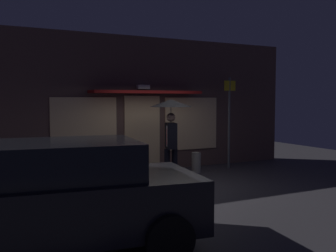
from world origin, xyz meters
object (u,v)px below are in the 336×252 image
at_px(parked_car, 55,197).
at_px(sidewalk_bollard, 196,163).
at_px(street_sign_post, 229,117).
at_px(person_with_umbrella, 171,117).

relative_size(parked_car, sidewalk_bollard, 7.01).
relative_size(parked_car, street_sign_post, 1.48).
height_order(person_with_umbrella, street_sign_post, street_sign_post).
bearing_deg(parked_car, sidewalk_bollard, 48.62).
bearing_deg(sidewalk_bollard, person_with_umbrella, -153.25).
height_order(person_with_umbrella, sidewalk_bollard, person_with_umbrella).
bearing_deg(sidewalk_bollard, street_sign_post, 10.22).
relative_size(person_with_umbrella, parked_car, 0.51).
relative_size(person_with_umbrella, sidewalk_bollard, 3.58).
bearing_deg(street_sign_post, person_with_umbrella, -161.82).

